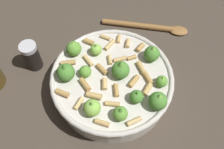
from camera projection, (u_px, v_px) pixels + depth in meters
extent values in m
plane|color=#42382D|center=(112.00, 90.00, 0.63)|extent=(2.40, 2.40, 0.00)
cylinder|color=beige|center=(112.00, 84.00, 0.60)|extent=(0.27, 0.27, 0.06)
torus|color=beige|center=(112.00, 77.00, 0.58)|extent=(0.28, 0.28, 0.01)
sphere|color=#8CC64C|center=(92.00, 108.00, 0.52)|extent=(0.04, 0.04, 0.04)
cone|color=#75B247|center=(91.00, 104.00, 0.50)|extent=(0.02, 0.02, 0.01)
sphere|color=#4C8933|center=(152.00, 54.00, 0.59)|extent=(0.04, 0.04, 0.04)
cone|color=#75B247|center=(153.00, 49.00, 0.57)|extent=(0.02, 0.02, 0.02)
sphere|color=#609E38|center=(162.00, 81.00, 0.55)|extent=(0.03, 0.03, 0.03)
cone|color=#8CC64C|center=(163.00, 78.00, 0.54)|extent=(0.01, 0.01, 0.01)
sphere|color=#609E38|center=(85.00, 71.00, 0.57)|extent=(0.03, 0.03, 0.03)
cone|color=#8CC64C|center=(85.00, 68.00, 0.56)|extent=(0.01, 0.01, 0.01)
sphere|color=#4C8933|center=(121.00, 70.00, 0.56)|extent=(0.04, 0.04, 0.04)
cone|color=#609E38|center=(121.00, 64.00, 0.54)|extent=(0.02, 0.02, 0.02)
sphere|color=#4C8933|center=(137.00, 97.00, 0.53)|extent=(0.03, 0.03, 0.03)
cone|color=#4C8933|center=(137.00, 93.00, 0.52)|extent=(0.01, 0.01, 0.01)
sphere|color=#4C8933|center=(157.00, 103.00, 0.52)|extent=(0.04, 0.04, 0.04)
cone|color=#75B247|center=(158.00, 98.00, 0.50)|extent=(0.02, 0.02, 0.01)
sphere|color=#609E38|center=(120.00, 114.00, 0.51)|extent=(0.03, 0.03, 0.03)
cone|color=#4C8933|center=(121.00, 110.00, 0.50)|extent=(0.02, 0.02, 0.01)
sphere|color=#609E38|center=(74.00, 49.00, 0.60)|extent=(0.04, 0.04, 0.04)
cone|color=#8CC64C|center=(73.00, 45.00, 0.58)|extent=(0.02, 0.02, 0.01)
sphere|color=#8CC64C|center=(96.00, 50.00, 0.60)|extent=(0.03, 0.03, 0.03)
cone|color=#75B247|center=(96.00, 46.00, 0.59)|extent=(0.01, 0.01, 0.01)
sphere|color=#4C8933|center=(66.00, 72.00, 0.56)|extent=(0.04, 0.04, 0.04)
cone|color=#4C8933|center=(64.00, 67.00, 0.54)|extent=(0.02, 0.02, 0.02)
cylinder|color=tan|center=(105.00, 84.00, 0.56)|extent=(0.03, 0.03, 0.01)
cylinder|color=tan|center=(113.00, 104.00, 0.53)|extent=(0.03, 0.02, 0.01)
cylinder|color=tan|center=(148.00, 78.00, 0.57)|extent=(0.03, 0.03, 0.01)
cylinder|color=tan|center=(140.00, 47.00, 0.61)|extent=(0.01, 0.02, 0.01)
cylinder|color=tan|center=(85.00, 84.00, 0.56)|extent=(0.04, 0.02, 0.01)
cylinder|color=tan|center=(79.00, 103.00, 0.53)|extent=(0.02, 0.03, 0.01)
cylinder|color=tan|center=(101.00, 70.00, 0.58)|extent=(0.03, 0.02, 0.01)
cylinder|color=tan|center=(147.00, 89.00, 0.55)|extent=(0.02, 0.03, 0.01)
cylinder|color=tan|center=(106.00, 37.00, 0.63)|extent=(0.03, 0.01, 0.01)
cylinder|color=tan|center=(110.00, 60.00, 0.60)|extent=(0.02, 0.02, 0.01)
cylinder|color=tan|center=(120.00, 59.00, 0.60)|extent=(0.03, 0.03, 0.01)
cylinder|color=tan|center=(119.00, 39.00, 0.63)|extent=(0.02, 0.02, 0.01)
cylinder|color=tan|center=(128.00, 43.00, 0.62)|extent=(0.02, 0.03, 0.01)
cylinder|color=tan|center=(116.00, 90.00, 0.55)|extent=(0.03, 0.03, 0.01)
cylinder|color=tan|center=(62.00, 93.00, 0.55)|extent=(0.03, 0.02, 0.01)
cylinder|color=tan|center=(93.00, 95.00, 0.54)|extent=(0.04, 0.02, 0.01)
cylinder|color=tan|center=(110.00, 45.00, 0.62)|extent=(0.01, 0.03, 0.01)
cylinder|color=tan|center=(89.00, 42.00, 0.62)|extent=(0.03, 0.02, 0.01)
cylinder|color=tan|center=(68.00, 63.00, 0.59)|extent=(0.03, 0.03, 0.01)
cylinder|color=tan|center=(102.00, 123.00, 0.51)|extent=(0.03, 0.02, 0.01)
cylinder|color=tan|center=(134.00, 121.00, 0.51)|extent=(0.02, 0.03, 0.01)
cylinder|color=tan|center=(132.00, 58.00, 0.60)|extent=(0.02, 0.02, 0.01)
cylinder|color=tan|center=(134.00, 81.00, 0.56)|extent=(0.01, 0.03, 0.01)
cylinder|color=tan|center=(141.00, 68.00, 0.58)|extent=(0.03, 0.03, 0.01)
cylinder|color=tan|center=(89.00, 60.00, 0.60)|extent=(0.03, 0.02, 0.01)
cylinder|color=black|center=(32.00, 57.00, 0.64)|extent=(0.04, 0.04, 0.07)
cylinder|color=silver|center=(28.00, 47.00, 0.60)|extent=(0.04, 0.04, 0.01)
cylinder|color=olive|center=(138.00, 25.00, 0.73)|extent=(0.19, 0.11, 0.02)
ellipsoid|color=olive|center=(179.00, 31.00, 0.72)|extent=(0.06, 0.06, 0.01)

